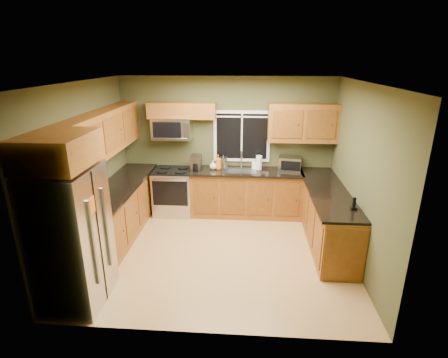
# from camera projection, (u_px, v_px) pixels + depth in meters

# --- Properties ---
(floor) EXTENTS (4.20, 4.20, 0.00)m
(floor) POSITION_uv_depth(u_px,v_px,m) (219.00, 252.00, 5.75)
(floor) COLOR tan
(floor) RESTS_ON ground
(ceiling) EXTENTS (4.20, 4.20, 0.00)m
(ceiling) POSITION_uv_depth(u_px,v_px,m) (219.00, 82.00, 4.86)
(ceiling) COLOR white
(ceiling) RESTS_ON back_wall
(back_wall) EXTENTS (4.20, 0.00, 4.20)m
(back_wall) POSITION_uv_depth(u_px,v_px,m) (227.00, 146.00, 7.00)
(back_wall) COLOR #474A28
(back_wall) RESTS_ON ground
(front_wall) EXTENTS (4.20, 0.00, 4.20)m
(front_wall) POSITION_uv_depth(u_px,v_px,m) (204.00, 229.00, 3.61)
(front_wall) COLOR #474A28
(front_wall) RESTS_ON ground
(left_wall) EXTENTS (0.00, 3.60, 3.60)m
(left_wall) POSITION_uv_depth(u_px,v_px,m) (85.00, 171.00, 5.45)
(left_wall) COLOR #474A28
(left_wall) RESTS_ON ground
(right_wall) EXTENTS (0.00, 3.60, 3.60)m
(right_wall) POSITION_uv_depth(u_px,v_px,m) (360.00, 177.00, 5.17)
(right_wall) COLOR #474A28
(right_wall) RESTS_ON ground
(window) EXTENTS (1.12, 0.03, 1.02)m
(window) POSITION_uv_depth(u_px,v_px,m) (242.00, 136.00, 6.90)
(window) COLOR white
(window) RESTS_ON back_wall
(base_cabinets_left) EXTENTS (0.60, 2.65, 0.90)m
(base_cabinets_left) POSITION_uv_depth(u_px,v_px,m) (120.00, 212.00, 6.17)
(base_cabinets_left) COLOR brown
(base_cabinets_left) RESTS_ON ground
(countertop_left) EXTENTS (0.65, 2.65, 0.04)m
(countertop_left) POSITION_uv_depth(u_px,v_px,m) (119.00, 187.00, 6.02)
(countertop_left) COLOR black
(countertop_left) RESTS_ON base_cabinets_left
(base_cabinets_back) EXTENTS (2.17, 0.60, 0.90)m
(base_cabinets_back) POSITION_uv_depth(u_px,v_px,m) (246.00, 193.00, 6.99)
(base_cabinets_back) COLOR brown
(base_cabinets_back) RESTS_ON ground
(countertop_back) EXTENTS (2.17, 0.65, 0.04)m
(countertop_back) POSITION_uv_depth(u_px,v_px,m) (247.00, 172.00, 6.81)
(countertop_back) COLOR black
(countertop_back) RESTS_ON base_cabinets_back
(base_cabinets_peninsula) EXTENTS (0.60, 2.52, 0.90)m
(base_cabinets_peninsula) POSITION_uv_depth(u_px,v_px,m) (326.00, 216.00, 5.99)
(base_cabinets_peninsula) COLOR brown
(base_cabinets_peninsula) RESTS_ON ground
(countertop_peninsula) EXTENTS (0.65, 2.50, 0.04)m
(countertop_peninsula) POSITION_uv_depth(u_px,v_px,m) (327.00, 190.00, 5.85)
(countertop_peninsula) COLOR black
(countertop_peninsula) RESTS_ON base_cabinets_peninsula
(upper_cabinets_left) EXTENTS (0.33, 2.65, 0.72)m
(upper_cabinets_left) POSITION_uv_depth(u_px,v_px,m) (104.00, 133.00, 5.72)
(upper_cabinets_left) COLOR brown
(upper_cabinets_left) RESTS_ON left_wall
(upper_cabinets_back_left) EXTENTS (1.30, 0.33, 0.30)m
(upper_cabinets_back_left) POSITION_uv_depth(u_px,v_px,m) (182.00, 110.00, 6.67)
(upper_cabinets_back_left) COLOR brown
(upper_cabinets_back_left) RESTS_ON back_wall
(upper_cabinets_back_right) EXTENTS (1.30, 0.33, 0.72)m
(upper_cabinets_back_right) POSITION_uv_depth(u_px,v_px,m) (303.00, 123.00, 6.58)
(upper_cabinets_back_right) COLOR brown
(upper_cabinets_back_right) RESTS_ON back_wall
(upper_cabinet_over_fridge) EXTENTS (0.72, 0.90, 0.38)m
(upper_cabinet_over_fridge) POSITION_uv_depth(u_px,v_px,m) (57.00, 150.00, 3.98)
(upper_cabinet_over_fridge) COLOR brown
(upper_cabinet_over_fridge) RESTS_ON left_wall
(refrigerator) EXTENTS (0.74, 0.90, 1.80)m
(refrigerator) POSITION_uv_depth(u_px,v_px,m) (72.00, 238.00, 4.35)
(refrigerator) COLOR #B7B7BC
(refrigerator) RESTS_ON ground
(range) EXTENTS (0.76, 0.69, 0.94)m
(range) POSITION_uv_depth(u_px,v_px,m) (174.00, 191.00, 7.05)
(range) COLOR #B7B7BC
(range) RESTS_ON ground
(microwave) EXTENTS (0.76, 0.41, 0.42)m
(microwave) POSITION_uv_depth(u_px,v_px,m) (172.00, 128.00, 6.77)
(microwave) COLOR #B7B7BC
(microwave) RESTS_ON back_wall
(sink) EXTENTS (0.60, 0.42, 0.36)m
(sink) POSITION_uv_depth(u_px,v_px,m) (241.00, 170.00, 6.83)
(sink) COLOR slate
(sink) RESTS_ON countertop_back
(toaster_oven) EXTENTS (0.48, 0.40, 0.27)m
(toaster_oven) POSITION_uv_depth(u_px,v_px,m) (290.00, 163.00, 6.80)
(toaster_oven) COLOR #B7B7BC
(toaster_oven) RESTS_ON countertop_back
(coffee_maker) EXTENTS (0.20, 0.26, 0.31)m
(coffee_maker) POSITION_uv_depth(u_px,v_px,m) (196.00, 163.00, 6.78)
(coffee_maker) COLOR slate
(coffee_maker) RESTS_ON countertop_back
(kettle) EXTENTS (0.20, 0.20, 0.29)m
(kettle) POSITION_uv_depth(u_px,v_px,m) (223.00, 162.00, 6.89)
(kettle) COLOR #B7B7BC
(kettle) RESTS_ON countertop_back
(paper_towel_roll) EXTENTS (0.12, 0.12, 0.30)m
(paper_towel_roll) POSITION_uv_depth(u_px,v_px,m) (259.00, 162.00, 6.85)
(paper_towel_roll) COLOR white
(paper_towel_roll) RESTS_ON countertop_back
(soap_bottle_a) EXTENTS (0.11, 0.11, 0.28)m
(soap_bottle_a) POSITION_uv_depth(u_px,v_px,m) (218.00, 162.00, 6.85)
(soap_bottle_a) COLOR orange
(soap_bottle_a) RESTS_ON countertop_back
(soap_bottle_b) EXTENTS (0.09, 0.09, 0.19)m
(soap_bottle_b) POSITION_uv_depth(u_px,v_px,m) (254.00, 164.00, 6.89)
(soap_bottle_b) COLOR white
(soap_bottle_b) RESTS_ON countertop_back
(soap_bottle_c) EXTENTS (0.17, 0.17, 0.17)m
(soap_bottle_c) POSITION_uv_depth(u_px,v_px,m) (213.00, 165.00, 6.86)
(soap_bottle_c) COLOR white
(soap_bottle_c) RESTS_ON countertop_back
(cordless_phone) EXTENTS (0.09, 0.09, 0.19)m
(cordless_phone) POSITION_uv_depth(u_px,v_px,m) (354.00, 206.00, 5.05)
(cordless_phone) COLOR black
(cordless_phone) RESTS_ON countertop_peninsula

